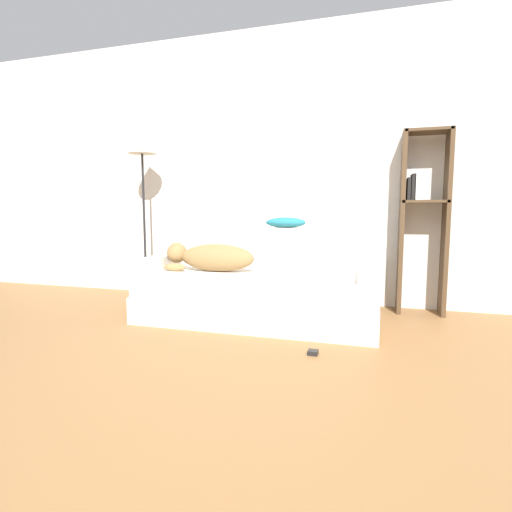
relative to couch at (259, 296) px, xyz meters
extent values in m
plane|color=olive|center=(0.20, -1.76, -0.20)|extent=(20.00, 20.00, 0.00)
cube|color=silver|center=(0.20, 0.79, 1.15)|extent=(7.88, 0.06, 2.70)
cube|color=silver|center=(0.00, 0.00, -0.09)|extent=(1.95, 0.96, 0.22)
cube|color=silver|center=(0.00, -0.01, 0.11)|extent=(1.91, 0.92, 0.18)
cube|color=silver|center=(0.00, 0.41, 0.38)|extent=(1.91, 0.15, 0.36)
cube|color=silver|center=(-0.90, -0.01, 0.26)|extent=(0.15, 0.77, 0.12)
cube|color=silver|center=(0.90, -0.01, 0.26)|extent=(0.15, 0.77, 0.12)
ellipsoid|color=olive|center=(-0.36, -0.04, 0.32)|extent=(0.66, 0.22, 0.23)
sphere|color=olive|center=(-0.74, -0.04, 0.35)|extent=(0.18, 0.18, 0.18)
cone|color=olive|center=(-0.74, -0.09, 0.42)|extent=(0.06, 0.06, 0.08)
cone|color=olive|center=(-0.74, 0.01, 0.42)|extent=(0.06, 0.06, 0.08)
ellipsoid|color=olive|center=(-0.72, -0.14, 0.24)|extent=(0.20, 0.06, 0.07)
cube|color=#B7B7BC|center=(0.20, -0.05, 0.21)|extent=(0.39, 0.28, 0.02)
ellipsoid|color=teal|center=(0.14, 0.40, 0.61)|extent=(0.37, 0.19, 0.09)
cube|color=#4C3823|center=(1.15, 0.61, 0.61)|extent=(0.04, 0.26, 1.61)
cube|color=#4C3823|center=(1.51, 0.61, 0.61)|extent=(0.04, 0.26, 1.61)
cube|color=#4C3823|center=(1.33, 0.61, 1.40)|extent=(0.38, 0.26, 0.02)
cube|color=#4C3823|center=(1.33, 0.61, 0.80)|extent=(0.38, 0.26, 0.02)
cube|color=black|center=(1.19, 0.60, 0.91)|extent=(0.03, 0.20, 0.19)
cube|color=black|center=(1.23, 0.60, 0.92)|extent=(0.03, 0.20, 0.22)
cube|color=silver|center=(1.27, 0.60, 0.93)|extent=(0.04, 0.20, 0.23)
cylinder|color=#232326|center=(-1.37, 0.45, -0.18)|extent=(0.27, 0.27, 0.02)
cylinder|color=#232326|center=(-1.37, 0.45, 0.56)|extent=(0.02, 0.02, 1.47)
cone|color=beige|center=(-1.37, 0.45, 1.41)|extent=(0.29, 0.29, 0.22)
cube|color=black|center=(0.57, -0.72, -0.18)|extent=(0.06, 0.06, 0.03)
camera|label=1|loc=(0.92, -3.19, 0.72)|focal=28.00mm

